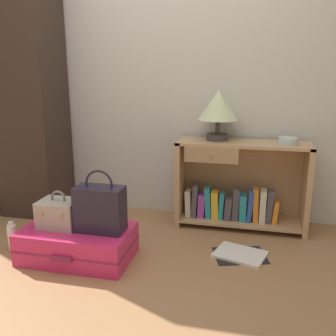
{
  "coord_description": "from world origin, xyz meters",
  "views": [
    {
      "loc": [
        0.81,
        -1.7,
        1.25
      ],
      "look_at": [
        0.2,
        0.9,
        0.55
      ],
      "focal_mm": 40.6,
      "sensor_mm": 36.0,
      "label": 1
    }
  ],
  "objects_px": {
    "table_lamp": "(218,107)",
    "open_book_on_floor": "(240,254)",
    "bookshelf": "(238,188)",
    "train_case": "(59,213)",
    "wardrobe": "(4,90)",
    "bowl": "(288,141)",
    "suitcase_large": "(78,243)",
    "handbag": "(100,208)",
    "bottle": "(12,236)"
  },
  "relations": [
    {
      "from": "bookshelf",
      "to": "handbag",
      "type": "distance_m",
      "value": 1.17
    },
    {
      "from": "train_case",
      "to": "bottle",
      "type": "relative_size",
      "value": 1.26
    },
    {
      "from": "bookshelf",
      "to": "train_case",
      "type": "relative_size",
      "value": 3.94
    },
    {
      "from": "bottle",
      "to": "bowl",
      "type": "bearing_deg",
      "value": 22.64
    },
    {
      "from": "wardrobe",
      "to": "bottle",
      "type": "xyz_separation_m",
      "value": [
        0.49,
        -0.74,
        -0.97
      ]
    },
    {
      "from": "bowl",
      "to": "handbag",
      "type": "bearing_deg",
      "value": -146.23
    },
    {
      "from": "bookshelf",
      "to": "bowl",
      "type": "xyz_separation_m",
      "value": [
        0.35,
        -0.02,
        0.4
      ]
    },
    {
      "from": "bookshelf",
      "to": "suitcase_large",
      "type": "relative_size",
      "value": 1.39
    },
    {
      "from": "handbag",
      "to": "bottle",
      "type": "bearing_deg",
      "value": 178.88
    },
    {
      "from": "wardrobe",
      "to": "handbag",
      "type": "bearing_deg",
      "value": -32.74
    },
    {
      "from": "bookshelf",
      "to": "table_lamp",
      "type": "relative_size",
      "value": 2.62
    },
    {
      "from": "train_case",
      "to": "table_lamp",
      "type": "bearing_deg",
      "value": 41.21
    },
    {
      "from": "bowl",
      "to": "open_book_on_floor",
      "type": "bearing_deg",
      "value": -119.73
    },
    {
      "from": "wardrobe",
      "to": "handbag",
      "type": "distance_m",
      "value": 1.56
    },
    {
      "from": "handbag",
      "to": "bottle",
      "type": "relative_size",
      "value": 2.0
    },
    {
      "from": "wardrobe",
      "to": "handbag",
      "type": "relative_size",
      "value": 5.17
    },
    {
      "from": "table_lamp",
      "to": "open_book_on_floor",
      "type": "distance_m",
      "value": 1.13
    },
    {
      "from": "bowl",
      "to": "suitcase_large",
      "type": "bearing_deg",
      "value": -149.53
    },
    {
      "from": "bottle",
      "to": "train_case",
      "type": "bearing_deg",
      "value": -1.47
    },
    {
      "from": "table_lamp",
      "to": "handbag",
      "type": "distance_m",
      "value": 1.22
    },
    {
      "from": "bottle",
      "to": "open_book_on_floor",
      "type": "relative_size",
      "value": 0.5
    },
    {
      "from": "bookshelf",
      "to": "bottle",
      "type": "height_order",
      "value": "bookshelf"
    },
    {
      "from": "wardrobe",
      "to": "table_lamp",
      "type": "relative_size",
      "value": 5.45
    },
    {
      "from": "bowl",
      "to": "suitcase_large",
      "type": "xyz_separation_m",
      "value": [
        -1.37,
        -0.8,
        -0.62
      ]
    },
    {
      "from": "bowl",
      "to": "suitcase_large",
      "type": "height_order",
      "value": "bowl"
    },
    {
      "from": "table_lamp",
      "to": "bowl",
      "type": "bearing_deg",
      "value": -4.46
    },
    {
      "from": "wardrobe",
      "to": "open_book_on_floor",
      "type": "bearing_deg",
      "value": -12.92
    },
    {
      "from": "train_case",
      "to": "wardrobe",
      "type": "bearing_deg",
      "value": 139.4
    },
    {
      "from": "wardrobe",
      "to": "table_lamp",
      "type": "bearing_deg",
      "value": 2.65
    },
    {
      "from": "wardrobe",
      "to": "open_book_on_floor",
      "type": "height_order",
      "value": "wardrobe"
    },
    {
      "from": "table_lamp",
      "to": "wardrobe",
      "type": "bearing_deg",
      "value": -177.35
    },
    {
      "from": "open_book_on_floor",
      "to": "handbag",
      "type": "bearing_deg",
      "value": -162.68
    },
    {
      "from": "suitcase_large",
      "to": "train_case",
      "type": "height_order",
      "value": "train_case"
    },
    {
      "from": "wardrobe",
      "to": "bottle",
      "type": "bearing_deg",
      "value": -56.76
    },
    {
      "from": "table_lamp",
      "to": "bottle",
      "type": "bearing_deg",
      "value": -148.45
    },
    {
      "from": "bookshelf",
      "to": "open_book_on_floor",
      "type": "distance_m",
      "value": 0.62
    },
    {
      "from": "bookshelf",
      "to": "open_book_on_floor",
      "type": "height_order",
      "value": "bookshelf"
    },
    {
      "from": "train_case",
      "to": "bottle",
      "type": "distance_m",
      "value": 0.45
    },
    {
      "from": "handbag",
      "to": "open_book_on_floor",
      "type": "bearing_deg",
      "value": 17.32
    },
    {
      "from": "table_lamp",
      "to": "suitcase_large",
      "type": "relative_size",
      "value": 0.53
    },
    {
      "from": "table_lamp",
      "to": "train_case",
      "type": "height_order",
      "value": "table_lamp"
    },
    {
      "from": "bookshelf",
      "to": "train_case",
      "type": "height_order",
      "value": "bookshelf"
    },
    {
      "from": "wardrobe",
      "to": "train_case",
      "type": "bearing_deg",
      "value": -40.6
    },
    {
      "from": "bowl",
      "to": "handbag",
      "type": "height_order",
      "value": "bowl"
    },
    {
      "from": "bottle",
      "to": "open_book_on_floor",
      "type": "height_order",
      "value": "bottle"
    },
    {
      "from": "bookshelf",
      "to": "wardrobe",
      "type": "bearing_deg",
      "value": -178.29
    },
    {
      "from": "bookshelf",
      "to": "train_case",
      "type": "distance_m",
      "value": 1.4
    },
    {
      "from": "train_case",
      "to": "open_book_on_floor",
      "type": "relative_size",
      "value": 0.63
    },
    {
      "from": "table_lamp",
      "to": "bowl",
      "type": "distance_m",
      "value": 0.59
    },
    {
      "from": "wardrobe",
      "to": "table_lamp",
      "type": "height_order",
      "value": "wardrobe"
    }
  ]
}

